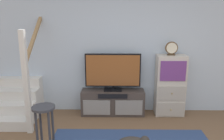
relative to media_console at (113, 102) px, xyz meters
name	(u,v)px	position (x,y,z in m)	size (l,w,h in m)	color
back_wall	(127,48)	(0.30, 0.27, 1.09)	(6.40, 0.12, 2.70)	silver
media_console	(113,102)	(0.00, 0.00, 0.00)	(1.29, 0.38, 0.51)	#423833
television	(113,71)	(0.00, 0.02, 0.66)	(1.12, 0.22, 0.76)	black
side_cabinet	(170,85)	(1.17, 0.01, 0.37)	(0.58, 0.38, 1.25)	beige
desk_clock	(172,48)	(1.15, 0.00, 1.13)	(0.24, 0.08, 0.27)	#4C3823
staircase	(20,96)	(-1.94, 0.01, 0.11)	(1.00, 1.36, 2.20)	silver
bar_stool_near	(44,118)	(-1.01, -1.34, 0.28)	(0.34, 0.34, 0.72)	#333338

